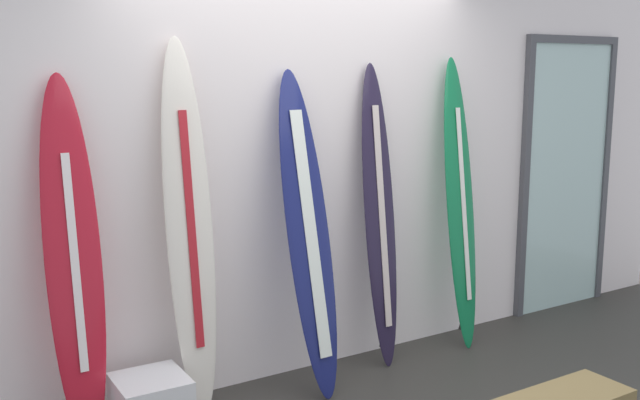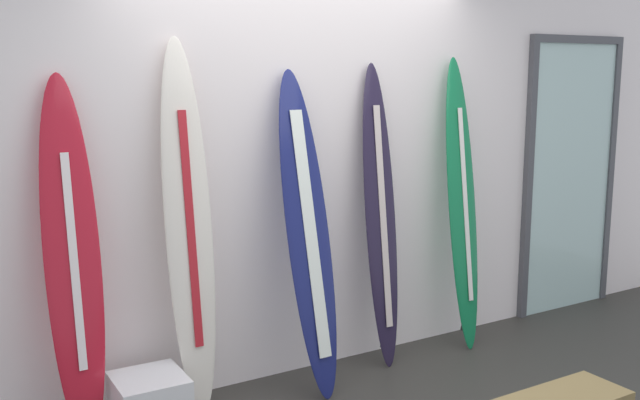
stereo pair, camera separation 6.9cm
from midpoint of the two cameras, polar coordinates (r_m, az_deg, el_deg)
wall_back at (r=4.68m, az=-2.48°, el=3.52°), size 7.20×0.20×2.80m
surfboard_crimson at (r=3.97m, az=-19.09°, el=-4.87°), size 0.29×0.30×1.93m
surfboard_ivory at (r=4.13m, az=-10.60°, el=-2.30°), size 0.29×0.30×2.12m
surfboard_navy at (r=4.37m, az=-1.35°, el=-2.79°), size 0.30×0.50×1.95m
surfboard_charcoal at (r=4.79m, az=4.25°, el=-1.50°), size 0.24×0.31×1.98m
surfboard_emerald at (r=5.17m, az=10.48°, el=-0.48°), size 0.24×0.35×2.03m
glass_door at (r=6.23m, az=18.30°, el=2.16°), size 1.02×0.06×2.20m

